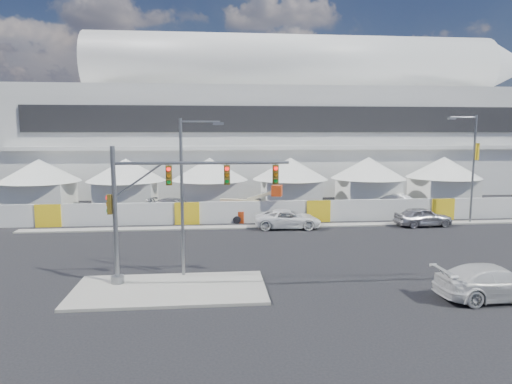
{
  "coord_description": "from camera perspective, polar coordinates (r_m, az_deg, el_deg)",
  "views": [
    {
      "loc": [
        -3.72,
        -26.28,
        8.24
      ],
      "look_at": [
        -0.21,
        10.0,
        3.44
      ],
      "focal_mm": 32.0,
      "sensor_mm": 36.0,
      "label": 1
    }
  ],
  "objects": [
    {
      "name": "median_island",
      "position": [
        24.78,
        -10.71,
        -11.88
      ],
      "size": [
        10.0,
        5.0,
        0.15
      ],
      "primitive_type": "cube",
      "color": "gray",
      "rests_on": "ground"
    },
    {
      "name": "streetlight_median",
      "position": [
        25.7,
        -8.75,
        0.68
      ],
      "size": [
        2.45,
        0.25,
        8.84
      ],
      "color": "gray",
      "rests_on": "median_island"
    },
    {
      "name": "lot_car_c",
      "position": [
        46.6,
        -9.97,
        -1.78
      ],
      "size": [
        3.96,
        6.04,
        1.63
      ],
      "primitive_type": "imported",
      "rotation": [
        0.0,
        0.0,
        1.24
      ],
      "color": "#A9A9AE",
      "rests_on": "ground"
    },
    {
      "name": "lot_car_a",
      "position": [
        51.24,
        17.7,
        -1.2
      ],
      "size": [
        4.5,
        4.77,
        1.6
      ],
      "primitive_type": "imported",
      "rotation": [
        0.0,
        0.0,
        0.85
      ],
      "color": "silver",
      "rests_on": "ground"
    },
    {
      "name": "stadium",
      "position": [
        68.92,
        4.92,
        8.49
      ],
      "size": [
        80.0,
        24.8,
        21.98
      ],
      "color": "silver",
      "rests_on": "ground"
    },
    {
      "name": "ground",
      "position": [
        27.79,
        2.46,
        -9.75
      ],
      "size": [
        160.0,
        160.0,
        0.0
      ],
      "primitive_type": "plane",
      "color": "black",
      "rests_on": "ground"
    },
    {
      "name": "far_curb",
      "position": [
        46.19,
        25.54,
        -3.44
      ],
      "size": [
        80.0,
        1.2,
        0.12
      ],
      "primitive_type": "cube",
      "color": "gray",
      "rests_on": "ground"
    },
    {
      "name": "pickup_near",
      "position": [
        25.9,
        27.63,
        -9.96
      ],
      "size": [
        2.6,
        5.95,
        1.7
      ],
      "primitive_type": "imported",
      "rotation": [
        0.0,
        0.0,
        1.61
      ],
      "color": "silver",
      "rests_on": "ground"
    },
    {
      "name": "sedan_silver",
      "position": [
        42.8,
        20.14,
        -2.91
      ],
      "size": [
        2.37,
        5.09,
        1.69
      ],
      "primitive_type": "imported",
      "rotation": [
        0.0,
        0.0,
        1.65
      ],
      "color": "#9F9EA2",
      "rests_on": "ground"
    },
    {
      "name": "tent_row",
      "position": [
        50.71,
        -0.72,
        1.74
      ],
      "size": [
        53.4,
        8.4,
        5.4
      ],
      "color": "silver",
      "rests_on": "ground"
    },
    {
      "name": "pickup_curb",
      "position": [
        39.49,
        3.98,
        -3.38
      ],
      "size": [
        2.97,
        5.86,
        1.59
      ],
      "primitive_type": "imported",
      "rotation": [
        0.0,
        0.0,
        1.51
      ],
      "color": "white",
      "rests_on": "ground"
    },
    {
      "name": "hoarding_fence",
      "position": [
        42.54,
        7.78,
        -2.36
      ],
      "size": [
        70.0,
        0.25,
        2.0
      ],
      "primitive_type": "cube",
      "color": "silver",
      "rests_on": "ground"
    },
    {
      "name": "boom_lift",
      "position": [
        42.46,
        -2.7,
        -2.4
      ],
      "size": [
        7.11,
        2.59,
        3.49
      ],
      "rotation": [
        0.0,
        0.0,
        -0.33
      ],
      "color": "#B83811",
      "rests_on": "ground"
    },
    {
      "name": "streetlight_curb",
      "position": [
        45.24,
        25.31,
        3.51
      ],
      "size": [
        2.88,
        0.65,
        9.75
      ],
      "color": "gray",
      "rests_on": "ground"
    },
    {
      "name": "traffic_mast",
      "position": [
        24.89,
        -12.67,
        -1.91
      ],
      "size": [
        9.66,
        0.72,
        7.38
      ],
      "color": "gray",
      "rests_on": "median_island"
    }
  ]
}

